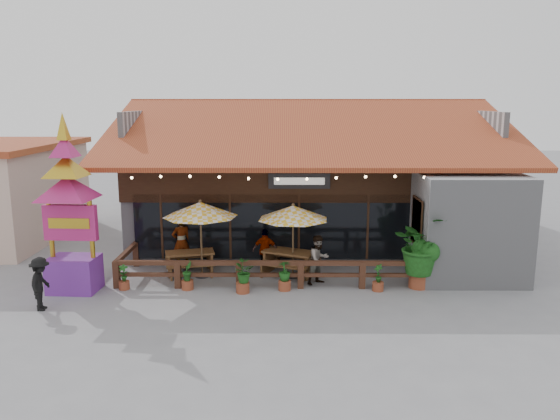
{
  "coord_description": "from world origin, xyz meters",
  "views": [
    {
      "loc": [
        -1.05,
        -17.45,
        6.0
      ],
      "look_at": [
        -1.19,
        1.5,
        2.2
      ],
      "focal_mm": 35.0,
      "sensor_mm": 36.0,
      "label": 1
    }
  ],
  "objects_px": {
    "umbrella_right": "(293,213)",
    "pedestrian": "(41,284)",
    "picnic_table_left": "(190,259)",
    "thai_sign_tower": "(68,192)",
    "picnic_table_right": "(289,259)",
    "umbrella_left": "(200,210)",
    "tropical_plant": "(421,246)"
  },
  "relations": [
    {
      "from": "umbrella_right",
      "to": "picnic_table_right",
      "type": "relative_size",
      "value": 1.36
    },
    {
      "from": "umbrella_left",
      "to": "picnic_table_right",
      "type": "height_order",
      "value": "umbrella_left"
    },
    {
      "from": "picnic_table_right",
      "to": "pedestrian",
      "type": "relative_size",
      "value": 1.44
    },
    {
      "from": "umbrella_right",
      "to": "picnic_table_left",
      "type": "xyz_separation_m",
      "value": [
        -3.62,
        0.34,
        -1.73
      ]
    },
    {
      "from": "umbrella_left",
      "to": "thai_sign_tower",
      "type": "xyz_separation_m",
      "value": [
        -3.87,
        -1.45,
        0.84
      ]
    },
    {
      "from": "umbrella_right",
      "to": "picnic_table_right",
      "type": "xyz_separation_m",
      "value": [
        -0.12,
        0.25,
        -1.69
      ]
    },
    {
      "from": "picnic_table_left",
      "to": "thai_sign_tower",
      "type": "bearing_deg",
      "value": -152.4
    },
    {
      "from": "picnic_table_left",
      "to": "pedestrian",
      "type": "height_order",
      "value": "pedestrian"
    },
    {
      "from": "umbrella_right",
      "to": "picnic_table_left",
      "type": "distance_m",
      "value": 4.03
    },
    {
      "from": "umbrella_right",
      "to": "picnic_table_left",
      "type": "height_order",
      "value": "umbrella_right"
    },
    {
      "from": "tropical_plant",
      "to": "thai_sign_tower",
      "type": "bearing_deg",
      "value": -178.02
    },
    {
      "from": "thai_sign_tower",
      "to": "pedestrian",
      "type": "relative_size",
      "value": 3.85
    },
    {
      "from": "picnic_table_left",
      "to": "thai_sign_tower",
      "type": "height_order",
      "value": "thai_sign_tower"
    },
    {
      "from": "pedestrian",
      "to": "umbrella_right",
      "type": "bearing_deg",
      "value": -71.96
    },
    {
      "from": "umbrella_right",
      "to": "pedestrian",
      "type": "height_order",
      "value": "umbrella_right"
    },
    {
      "from": "pedestrian",
      "to": "tropical_plant",
      "type": "bearing_deg",
      "value": -84.61
    },
    {
      "from": "tropical_plant",
      "to": "umbrella_left",
      "type": "bearing_deg",
      "value": 171.61
    },
    {
      "from": "umbrella_right",
      "to": "thai_sign_tower",
      "type": "relative_size",
      "value": 0.51
    },
    {
      "from": "umbrella_right",
      "to": "pedestrian",
      "type": "xyz_separation_m",
      "value": [
        -7.37,
        -3.07,
        -1.48
      ]
    },
    {
      "from": "umbrella_left",
      "to": "tropical_plant",
      "type": "bearing_deg",
      "value": -8.39
    },
    {
      "from": "tropical_plant",
      "to": "pedestrian",
      "type": "distance_m",
      "value": 11.67
    },
    {
      "from": "thai_sign_tower",
      "to": "picnic_table_left",
      "type": "bearing_deg",
      "value": 27.6
    },
    {
      "from": "picnic_table_right",
      "to": "thai_sign_tower",
      "type": "relative_size",
      "value": 0.37
    },
    {
      "from": "thai_sign_tower",
      "to": "picnic_table_right",
      "type": "bearing_deg",
      "value": 13.74
    },
    {
      "from": "thai_sign_tower",
      "to": "umbrella_right",
      "type": "bearing_deg",
      "value": 11.58
    },
    {
      "from": "picnic_table_right",
      "to": "tropical_plant",
      "type": "bearing_deg",
      "value": -17.12
    },
    {
      "from": "picnic_table_left",
      "to": "umbrella_right",
      "type": "bearing_deg",
      "value": -5.38
    },
    {
      "from": "umbrella_right",
      "to": "tropical_plant",
      "type": "distance_m",
      "value": 4.33
    },
    {
      "from": "umbrella_left",
      "to": "umbrella_right",
      "type": "distance_m",
      "value": 3.15
    },
    {
      "from": "umbrella_right",
      "to": "pedestrian",
      "type": "relative_size",
      "value": 1.95
    },
    {
      "from": "picnic_table_right",
      "to": "pedestrian",
      "type": "distance_m",
      "value": 7.97
    },
    {
      "from": "picnic_table_right",
      "to": "tropical_plant",
      "type": "height_order",
      "value": "tropical_plant"
    }
  ]
}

